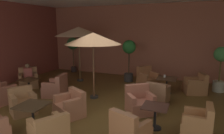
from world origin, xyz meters
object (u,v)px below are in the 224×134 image
at_px(cafe_table_mid_center, 29,83).
at_px(armchair_front_left_east, 158,94).
at_px(armchair_front_right_south, 198,125).
at_px(armchair_rear_right_north, 70,106).
at_px(patio_umbrella_center_beige, 93,39).
at_px(armchair_front_left_north, 147,79).
at_px(potted_tree_mid_left, 129,54).
at_px(potted_tree_mid_right, 73,46).
at_px(armchair_mid_center_east, 56,88).
at_px(armchair_mid_center_south, 29,80).
at_px(cafe_table_front_left, 167,81).
at_px(cafe_table_front_right, 155,111).
at_px(potted_tree_left_corner, 221,64).
at_px(armchair_rear_right_east, 23,104).
at_px(armchair_front_left_south, 196,86).
at_px(armchair_front_right_north, 140,103).
at_px(patron_blue_shirt, 28,72).
at_px(patio_umbrella_tall_red, 79,32).
at_px(armchair_mid_center_north, 1,94).
at_px(iced_drink_cup, 165,76).
at_px(armchair_front_right_east, 130,132).
at_px(cafe_table_rear_right, 32,109).
at_px(armchair_rear_right_west, 49,133).

bearing_deg(cafe_table_mid_center, armchair_front_left_east, 13.30).
bearing_deg(armchair_front_right_south, armchair_rear_right_north, -176.09).
bearing_deg(patio_umbrella_center_beige, armchair_front_left_north, 57.34).
bearing_deg(armchair_rear_right_north, potted_tree_mid_left, 85.51).
bearing_deg(potted_tree_mid_right, armchair_mid_center_east, -65.48).
bearing_deg(potted_tree_mid_right, armchair_mid_center_south, -91.85).
xyz_separation_m(cafe_table_front_left, armchair_rear_right_north, (-2.36, -3.37, -0.19)).
height_order(cafe_table_front_right, potted_tree_left_corner, potted_tree_left_corner).
bearing_deg(armchair_rear_right_north, armchair_rear_right_east, -164.27).
bearing_deg(armchair_front_left_south, armchair_rear_right_east, -139.56).
height_order(armchair_front_left_east, potted_tree_mid_left, potted_tree_mid_left).
distance_m(armchair_front_right_south, armchair_rear_right_east, 5.09).
height_order(armchair_front_right_north, cafe_table_mid_center, armchair_front_right_north).
xyz_separation_m(armchair_front_left_east, patron_blue_shirt, (-5.70, -0.40, 0.43)).
xyz_separation_m(cafe_table_front_right, armchair_front_right_south, (1.06, 0.01, -0.18)).
bearing_deg(cafe_table_front_left, patio_umbrella_tall_red, 176.06).
bearing_deg(patio_umbrella_tall_red, armchair_mid_center_north, -103.89).
relative_size(armchair_front_right_north, iced_drink_cup, 9.83).
distance_m(armchair_rear_right_north, patio_umbrella_tall_red, 4.66).
distance_m(armchair_front_left_north, armchair_front_right_east, 4.88).
distance_m(armchair_front_left_south, patio_umbrella_tall_red, 5.79).
bearing_deg(cafe_table_rear_right, armchair_front_left_south, 50.12).
height_order(potted_tree_mid_left, iced_drink_cup, potted_tree_mid_left).
distance_m(armchair_front_left_east, armchair_front_right_north, 1.19).
xyz_separation_m(cafe_table_front_right, armchair_front_right_east, (-0.38, -1.00, -0.18)).
bearing_deg(armchair_mid_center_east, iced_drink_cup, 29.36).
bearing_deg(armchair_rear_right_east, cafe_table_mid_center, 129.31).
bearing_deg(armchair_rear_right_east, armchair_front_left_north, 57.24).
bearing_deg(armchair_front_left_east, potted_tree_left_corner, 46.93).
xyz_separation_m(cafe_table_front_right, cafe_table_mid_center, (-5.19, 0.82, -0.02)).
distance_m(armchair_rear_right_west, potted_tree_left_corner, 7.17).
bearing_deg(armchair_mid_center_east, cafe_table_rear_right, -65.54).
height_order(patron_blue_shirt, iced_drink_cup, patron_blue_shirt).
relative_size(armchair_front_right_east, armchair_mid_center_south, 0.87).
relative_size(armchair_rear_right_north, armchair_rear_right_west, 1.04).
bearing_deg(armchair_front_right_east, patron_blue_shirt, 155.31).
xyz_separation_m(cafe_table_front_left, armchair_front_right_south, (1.21, -3.13, -0.19)).
distance_m(armchair_front_right_north, patron_blue_shirt, 5.40).
xyz_separation_m(armchair_front_right_east, armchair_mid_center_north, (-4.99, 0.69, 0.03)).
bearing_deg(patron_blue_shirt, armchair_front_right_north, -7.87).
xyz_separation_m(armchair_mid_center_east, patron_blue_shirt, (-1.90, 0.50, 0.40)).
bearing_deg(armchair_front_left_east, armchair_mid_center_north, -155.80).
bearing_deg(armchair_front_right_east, cafe_table_rear_right, -175.47).
height_order(cafe_table_front_right, armchair_front_right_north, armchair_front_right_north).
height_order(armchair_front_left_south, armchair_front_right_north, armchair_front_right_north).
bearing_deg(cafe_table_mid_center, armchair_mid_center_north, -98.89).
height_order(armchair_mid_center_north, potted_tree_mid_left, potted_tree_mid_left).
relative_size(cafe_table_rear_right, potted_tree_mid_right, 0.40).
height_order(cafe_table_mid_center, patio_umbrella_center_beige, patio_umbrella_center_beige).
bearing_deg(armchair_front_right_east, potted_tree_mid_left, 108.70).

